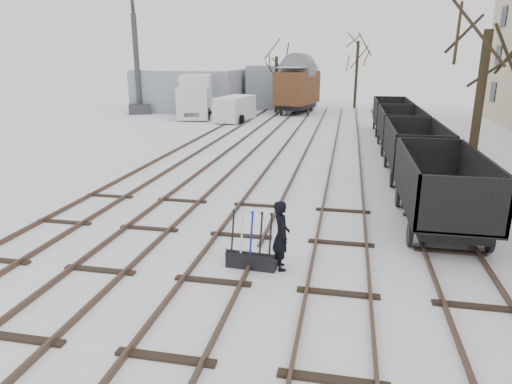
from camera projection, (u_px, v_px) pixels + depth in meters
The scene contains 17 objects.
ground at pixel (213, 282), 11.08m from camera, with size 120.00×120.00×0.00m, color white.
tracks at pixel (288, 160), 23.91m from camera, with size 13.90×52.00×0.16m.
shed_left at pixel (191, 90), 46.79m from camera, with size 10.00×8.00×4.10m.
shed_right at pixel (284, 86), 48.79m from camera, with size 7.00×6.00×4.50m.
ground_frame at pixel (252, 257), 11.79m from camera, with size 1.33×0.52×1.49m.
worker at pixel (281, 235), 11.56m from camera, with size 0.67×0.44×1.82m, color black.
freight_wagon_a at pixel (440, 199), 14.50m from camera, with size 2.33×5.83×2.38m.
freight_wagon_b at pixel (414, 158), 20.51m from camera, with size 2.33×5.83×2.38m.
freight_wagon_c at pixel (400, 135), 26.53m from camera, with size 2.33×5.83×2.38m.
freight_wagon_d at pixel (391, 120), 32.54m from camera, with size 2.33×5.83×2.38m.
box_van_wagon at pixel (297, 87), 43.39m from camera, with size 4.25×6.26×4.37m.
lorry at pixel (197, 95), 41.65m from camera, with size 3.77×8.52×3.73m.
panel_van at pixel (235, 108), 38.50m from camera, with size 2.75×5.00×2.09m.
crane at pixel (139, 85), 43.64m from camera, with size 2.72×6.12×10.31m.
tree_near at pixel (476, 125), 15.29m from camera, with size 0.30×0.30×6.11m, color black.
tree_far_left at pixel (276, 85), 44.36m from camera, with size 0.30×0.30×5.33m, color black.
tree_far_right at pixel (356, 75), 47.94m from camera, with size 0.30×0.30×6.86m, color black.
Camera 1 is at (3.01, -9.59, 5.25)m, focal length 32.00 mm.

